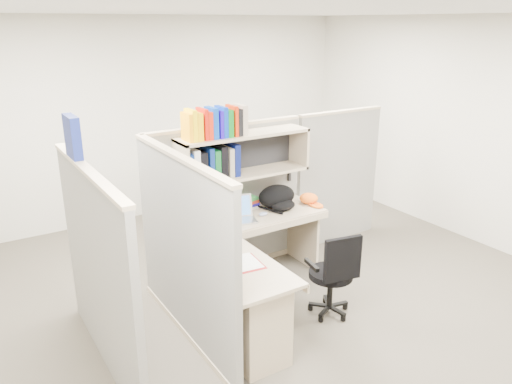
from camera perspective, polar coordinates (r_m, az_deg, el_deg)
ground at (r=4.96m, az=1.97°, el=-12.83°), size 6.00×6.00×0.00m
room_shell at (r=4.33m, az=2.21°, el=5.73°), size 6.00×6.00×6.00m
cubicle at (r=4.74m, az=-4.67°, el=-2.19°), size 3.79×1.84×1.95m
desk at (r=4.34m, az=-0.36°, el=-11.08°), size 1.74×1.75×0.73m
laptop at (r=4.91m, az=-2.00°, el=-2.06°), size 0.42×0.42×0.24m
backpack at (r=5.25m, az=2.72°, el=-0.66°), size 0.42×0.33×0.25m
orange_cap at (r=5.45m, az=6.03°, el=-0.73°), size 0.22×0.25×0.11m
snack_canister at (r=4.28m, az=-3.88°, el=-6.36°), size 0.10×0.10×0.10m
tissue_box at (r=3.89m, az=-3.69°, el=-8.22°), size 0.15×0.15×0.21m
mouse at (r=5.09m, az=0.80°, el=-2.53°), size 0.11×0.09×0.04m
paper_cup at (r=5.17m, az=-2.90°, el=-1.91°), size 0.08×0.08×0.09m
book_stack at (r=5.33m, az=-1.08°, el=-1.06°), size 0.22×0.27×0.12m
loose_paper at (r=4.14m, az=-1.31°, el=-8.01°), size 0.25×0.32×0.00m
task_chair at (r=4.71m, az=8.71°, el=-10.65°), size 0.47×0.44×0.85m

